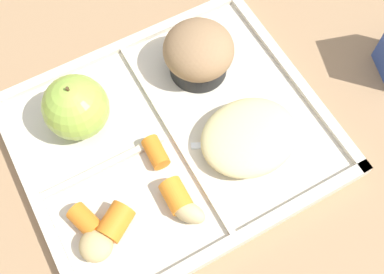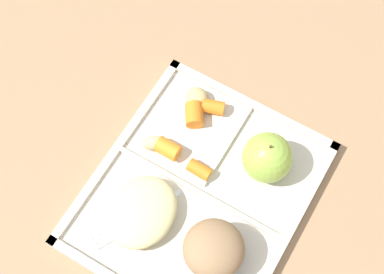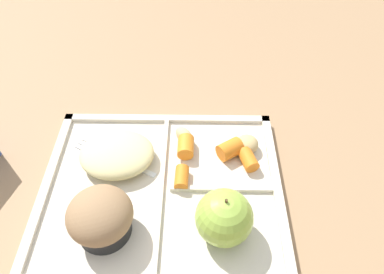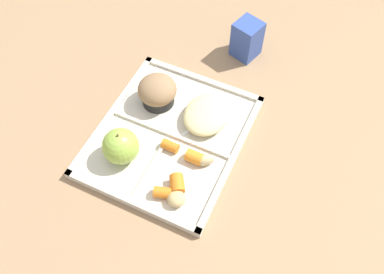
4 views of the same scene
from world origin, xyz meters
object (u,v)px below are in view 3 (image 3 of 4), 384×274
lunch_tray (162,192)px  plastic_fork (108,155)px  green_apple (224,218)px  bran_muffin (101,217)px

lunch_tray → plastic_fork: size_ratio=2.56×
green_apple → bran_muffin: 0.16m
green_apple → plastic_fork: (0.17, -0.13, -0.04)m
lunch_tray → plastic_fork: 0.11m
green_apple → bran_muffin: size_ratio=0.93×
lunch_tray → bran_muffin: bran_muffin is taller
bran_muffin → plastic_fork: bearing=-82.1°
plastic_fork → bran_muffin: bearing=97.9°
green_apple → bran_muffin: bearing=0.0°
green_apple → lunch_tray: bearing=-37.2°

